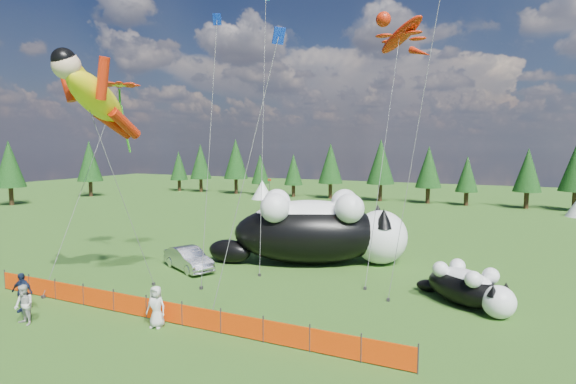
% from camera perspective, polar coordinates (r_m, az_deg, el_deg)
% --- Properties ---
extents(ground, '(160.00, 160.00, 0.00)m').
position_cam_1_polar(ground, '(23.77, -10.63, -13.44)').
color(ground, '#0F390A').
rests_on(ground, ground).
extents(safety_fence, '(22.06, 0.06, 1.10)m').
position_cam_1_polar(safety_fence, '(21.38, -15.47, -14.35)').
color(safety_fence, '#262626').
rests_on(safety_fence, ground).
extents(tree_line, '(90.00, 4.00, 8.00)m').
position_cam_1_polar(tree_line, '(64.67, 13.08, 2.31)').
color(tree_line, black).
rests_on(tree_line, ground).
extents(festival_tents, '(50.00, 3.20, 2.80)m').
position_cam_1_polar(festival_tents, '(58.60, 22.59, -0.89)').
color(festival_tents, white).
rests_on(festival_tents, ground).
extents(cat_large, '(12.76, 8.33, 4.85)m').
position_cam_1_polar(cat_large, '(30.02, 3.87, -4.73)').
color(cat_large, black).
rests_on(cat_large, ground).
extents(cat_small, '(4.86, 4.11, 2.04)m').
position_cam_1_polar(cat_small, '(24.02, 21.86, -11.12)').
color(cat_small, black).
rests_on(cat_small, ground).
extents(car, '(4.51, 3.25, 1.41)m').
position_cam_1_polar(car, '(29.41, -12.52, -8.27)').
color(car, silver).
rests_on(car, ground).
extents(spectator_b, '(0.93, 0.63, 1.79)m').
position_cam_1_polar(spectator_b, '(23.27, -30.52, -12.27)').
color(spectator_b, silver).
rests_on(spectator_b, ground).
extents(spectator_c, '(1.20, 0.78, 1.89)m').
position_cam_1_polar(spectator_c, '(25.05, -30.70, -10.89)').
color(spectator_c, '#16203C').
rests_on(spectator_c, ground).
extents(spectator_e, '(0.96, 0.69, 1.82)m').
position_cam_1_polar(spectator_e, '(20.75, -16.39, -13.80)').
color(spectator_e, silver).
rests_on(spectator_e, ground).
extents(superhero_kite, '(5.81, 6.13, 12.68)m').
position_cam_1_polar(superhero_kite, '(24.72, -23.19, 10.96)').
color(superhero_kite, yellow).
rests_on(superhero_kite, ground).
extents(gecko_kite, '(6.80, 11.38, 17.33)m').
position_cam_1_polar(gecko_kite, '(32.82, 14.15, 18.71)').
color(gecko_kite, red).
rests_on(gecko_kite, ground).
extents(flower_kite, '(3.28, 8.03, 13.10)m').
position_cam_1_polar(flower_kite, '(30.50, -20.66, 12.34)').
color(flower_kite, red).
rests_on(flower_kite, ground).
extents(diamond_kite_a, '(1.40, 3.59, 15.92)m').
position_cam_1_polar(diamond_kite_a, '(28.06, -9.13, 18.90)').
color(diamond_kite_a, '#0D31C8').
rests_on(diamond_kite_a, ground).
extents(diamond_kite_c, '(2.51, 3.33, 13.59)m').
position_cam_1_polar(diamond_kite_c, '(21.21, -1.57, 17.75)').
color(diamond_kite_c, '#0D31C8').
rests_on(diamond_kite_c, ground).
extents(diamond_kite_d, '(2.91, 6.08, 19.50)m').
position_cam_1_polar(diamond_kite_d, '(33.60, -2.85, 22.69)').
color(diamond_kite_d, '#0D8D9E').
rests_on(diamond_kite_d, ground).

